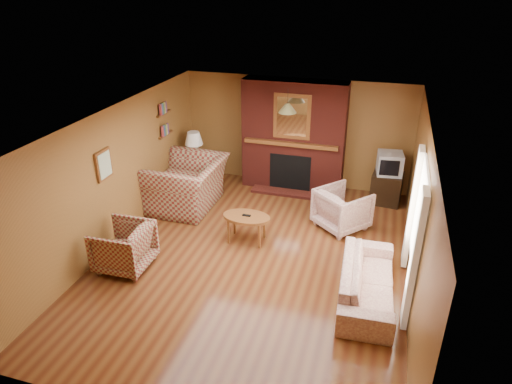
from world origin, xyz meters
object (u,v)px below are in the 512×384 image
(fireplace, at_px, (293,137))
(coffee_table, at_px, (247,219))
(plaid_armchair, at_px, (124,247))
(tv_stand, at_px, (386,188))
(floral_armchair, at_px, (342,209))
(table_lamp, at_px, (194,145))
(side_table, at_px, (196,173))
(floral_sofa, at_px, (367,281))
(plaid_loveseat, at_px, (187,184))
(crt_tv, at_px, (390,164))

(fireplace, bearing_deg, coffee_table, -96.59)
(plaid_armchair, height_order, tv_stand, plaid_armchair)
(floral_armchair, relative_size, table_lamp, 1.31)
(plaid_armchair, bearing_deg, side_table, -178.09)
(plaid_armchair, height_order, floral_sofa, plaid_armchair)
(tv_stand, bearing_deg, table_lamp, -169.49)
(side_table, distance_m, tv_stand, 4.16)
(plaid_loveseat, xyz_separation_m, floral_sofa, (3.75, -1.95, -0.21))
(plaid_loveseat, bearing_deg, coffee_table, 59.17)
(side_table, bearing_deg, crt_tv, 4.74)
(coffee_table, distance_m, side_table, 2.66)
(table_lamp, bearing_deg, plaid_armchair, -87.38)
(tv_stand, distance_m, crt_tv, 0.55)
(plaid_loveseat, xyz_separation_m, crt_tv, (3.90, 1.33, 0.38))
(fireplace, height_order, floral_sofa, fireplace)
(coffee_table, relative_size, crt_tv, 1.58)
(fireplace, distance_m, side_table, 2.34)
(floral_armchair, bearing_deg, fireplace, -8.99)
(table_lamp, bearing_deg, floral_armchair, -15.98)
(floral_armchair, height_order, crt_tv, crt_tv)
(floral_sofa, xyz_separation_m, tv_stand, (0.15, 3.29, 0.04))
(floral_armchair, height_order, coffee_table, floral_armchair)
(table_lamp, bearing_deg, coffee_table, -46.88)
(coffee_table, height_order, side_table, side_table)
(floral_sofa, bearing_deg, table_lamp, 51.13)
(plaid_armchair, xyz_separation_m, coffee_table, (1.66, 1.34, 0.06))
(fireplace, relative_size, crt_tv, 4.43)
(floral_sofa, bearing_deg, fireplace, 26.12)
(table_lamp, xyz_separation_m, crt_tv, (4.15, 0.34, -0.10))
(plaid_armchair, xyz_separation_m, side_table, (-0.15, 3.27, -0.08))
(plaid_loveseat, height_order, floral_sofa, plaid_loveseat)
(coffee_table, distance_m, tv_stand, 3.27)
(floral_armchair, xyz_separation_m, coffee_table, (-1.57, -0.97, 0.05))
(fireplace, distance_m, table_lamp, 2.18)
(floral_armchair, bearing_deg, plaid_armchair, 75.86)
(floral_sofa, bearing_deg, plaid_armchair, 92.38)
(floral_armchair, xyz_separation_m, tv_stand, (0.76, 1.32, -0.06))
(floral_sofa, relative_size, table_lamp, 2.97)
(fireplace, relative_size, plaid_armchair, 2.85)
(plaid_loveseat, bearing_deg, tv_stand, 109.33)
(floral_sofa, xyz_separation_m, table_lamp, (-4.00, 2.94, 0.69))
(plaid_loveseat, distance_m, floral_sofa, 4.23)
(coffee_table, bearing_deg, floral_sofa, -24.69)
(plaid_loveseat, relative_size, floral_sofa, 0.79)
(fireplace, relative_size, coffee_table, 2.81)
(coffee_table, distance_m, crt_tv, 3.29)
(plaid_armchair, bearing_deg, table_lamp, -178.09)
(plaid_armchair, relative_size, tv_stand, 1.29)
(fireplace, bearing_deg, plaid_armchair, -117.12)
(plaid_loveseat, distance_m, coffee_table, 1.83)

